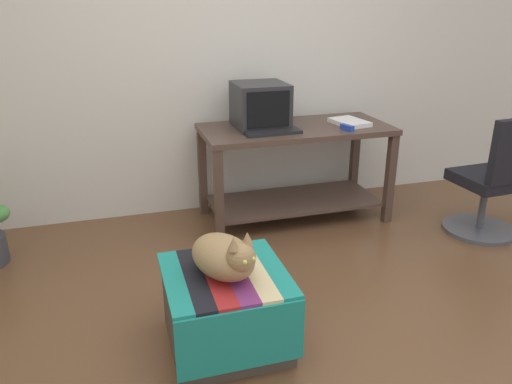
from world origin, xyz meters
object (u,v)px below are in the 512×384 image
cat (225,256)px  desk (295,156)px  tv_monitor (260,106)px  book (349,122)px  office_chair (493,185)px  ottoman_with_blanket (226,309)px  keyboard (273,132)px  stapler (347,128)px

cat → desk: bearing=35.4°
tv_monitor → book: tv_monitor is taller
book → office_chair: 1.11m
desk → cat: 1.64m
desk → ottoman_with_blanket: size_ratio=2.36×
ottoman_with_blanket → office_chair: office_chair is taller
tv_monitor → keyboard: size_ratio=0.99×
ottoman_with_blanket → tv_monitor: bearing=66.9°
keyboard → book: (0.64, 0.10, 0.00)m
tv_monitor → office_chair: tv_monitor is taller
tv_monitor → cat: bearing=-113.1°
book → office_chair: bearing=-48.6°
book → office_chair: size_ratio=0.33×
keyboard → ottoman_with_blanket: bearing=-120.1°
desk → ottoman_with_blanket: bearing=-122.7°
desk → keyboard: keyboard is taller
cat → keyboard: bearing=40.2°
tv_monitor → stapler: tv_monitor is taller
desk → stapler: stapler is taller
tv_monitor → stapler: 0.65m
office_chair → stapler: bearing=-30.5°
cat → tv_monitor: bearing=44.6°
keyboard → stapler: (0.54, -0.06, 0.01)m
office_chair → stapler: office_chair is taller
desk → stapler: 0.45m
tv_monitor → keyboard: (0.03, -0.21, -0.14)m
tv_monitor → book: bearing=-9.5°
tv_monitor → book: (0.67, -0.11, -0.14)m
keyboard → book: book is taller
desk → office_chair: 1.42m
cat → stapler: stapler is taller
desk → office_chair: bearing=-29.5°
office_chair → stapler: (-0.93, 0.48, 0.37)m
tv_monitor → cat: (-0.61, -1.45, -0.38)m
tv_monitor → ottoman_with_blanket: size_ratio=0.67×
tv_monitor → stapler: bearing=-26.0°
ottoman_with_blanket → cat: (-0.00, -0.02, 0.30)m
book → desk: bearing=163.0°
keyboard → desk: bearing=30.1°
keyboard → office_chair: office_chair is taller
desk → keyboard: bearing=-147.6°
desk → tv_monitor: (-0.26, 0.06, 0.39)m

